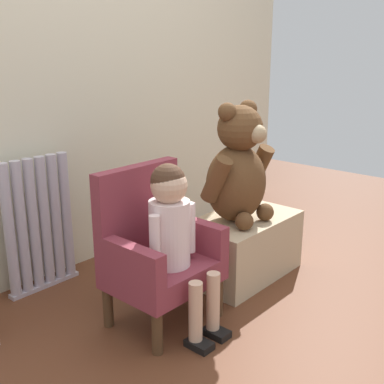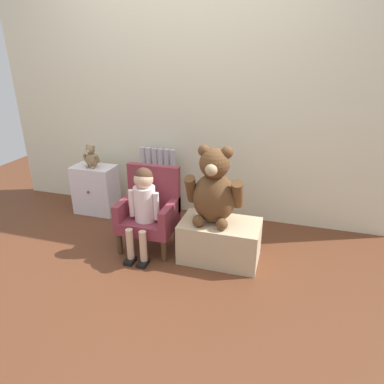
% 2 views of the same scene
% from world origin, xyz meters
% --- Properties ---
extents(ground_plane, '(6.00, 6.00, 0.00)m').
position_xyz_m(ground_plane, '(0.00, 0.00, 0.00)').
color(ground_plane, brown).
extents(back_wall, '(3.80, 0.05, 2.40)m').
position_xyz_m(back_wall, '(0.00, 1.29, 1.20)').
color(back_wall, beige).
rests_on(back_wall, ground_plane).
extents(radiator, '(0.37, 0.05, 0.66)m').
position_xyz_m(radiator, '(-0.26, 1.17, 0.33)').
color(radiator, '#BBB3C1').
rests_on(radiator, ground_plane).
extents(child_armchair, '(0.44, 0.36, 0.68)m').
position_xyz_m(child_armchair, '(-0.09, 0.54, 0.32)').
color(child_armchair, brown).
rests_on(child_armchair, ground_plane).
extents(child_figure, '(0.25, 0.35, 0.71)m').
position_xyz_m(child_figure, '(-0.09, 0.43, 0.46)').
color(child_figure, silver).
rests_on(child_figure, ground_plane).
extents(low_bench, '(0.61, 0.36, 0.32)m').
position_xyz_m(low_bench, '(0.51, 0.50, 0.16)').
color(low_bench, tan).
rests_on(low_bench, ground_plane).
extents(large_teddy_bear, '(0.43, 0.30, 0.59)m').
position_xyz_m(large_teddy_bear, '(0.45, 0.51, 0.58)').
color(large_teddy_bear, brown).
rests_on(large_teddy_bear, low_bench).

